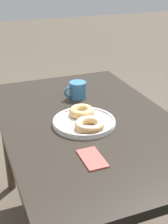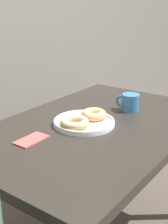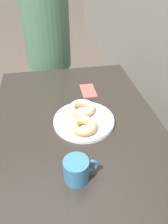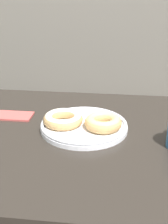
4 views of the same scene
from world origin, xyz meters
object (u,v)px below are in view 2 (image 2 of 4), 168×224
object	(u,v)px
dining_table	(95,138)
coffee_mug	(130,102)
donut_plate	(84,120)
napkin	(31,140)

from	to	relation	value
dining_table	coffee_mug	world-z (taller)	coffee_mug
dining_table	donut_plate	distance (m)	0.11
coffee_mug	napkin	world-z (taller)	coffee_mug
donut_plate	coffee_mug	distance (m)	0.30
donut_plate	napkin	xyz separation A→B (m)	(-0.26, 0.07, -0.02)
napkin	coffee_mug	bearing A→B (deg)	-14.78
coffee_mug	napkin	distance (m)	0.57
donut_plate	napkin	size ratio (longest dim) A/B	2.11
dining_table	napkin	bearing A→B (deg)	160.63
donut_plate	napkin	distance (m)	0.27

